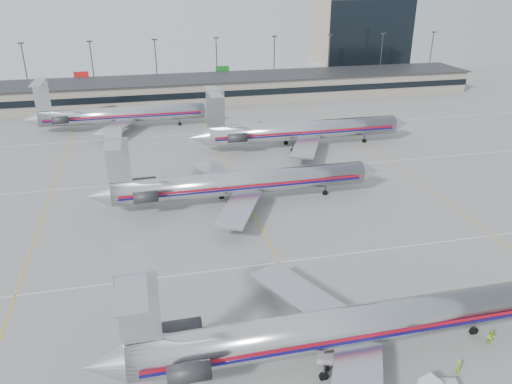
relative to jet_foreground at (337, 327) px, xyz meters
name	(u,v)px	position (x,y,z in m)	size (l,w,h in m)	color
ground	(305,312)	(-0.54, 7.08, -3.42)	(260.00, 260.00, 0.00)	gray
apron_markings	(279,262)	(-0.54, 17.08, -3.41)	(160.00, 0.15, 0.02)	silver
terminal	(193,89)	(-0.54, 105.05, -0.26)	(162.00, 17.00, 6.25)	gray
light_mast_row	(187,61)	(-0.54, 119.08, 5.16)	(163.60, 0.40, 15.28)	#38383D
distant_building	(359,36)	(61.46, 135.08, 9.08)	(30.00, 20.00, 25.00)	tan
jet_foreground	(337,327)	(0.00, 0.00, 0.00)	(45.00, 26.50, 11.78)	silver
jet_second_row	(236,183)	(-2.22, 35.07, 0.00)	(44.96, 26.47, 11.77)	silver
jet_third_row	(300,130)	(15.44, 58.77, 0.22)	(45.76, 28.15, 12.51)	silver
jet_back_row	(120,115)	(-19.93, 80.66, -0.04)	(42.57, 26.18, 11.64)	silver
belt_loader	(341,357)	(0.25, -0.79, -2.73)	(4.99, 2.96, 2.56)	#A1A1A1
ramp_worker_near	(458,367)	(9.74, -4.39, -2.66)	(0.55, 0.36, 1.51)	#95CE13
ramp_worker_far	(491,338)	(14.98, -1.72, -2.62)	(0.78, 0.61, 1.60)	#8CE115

